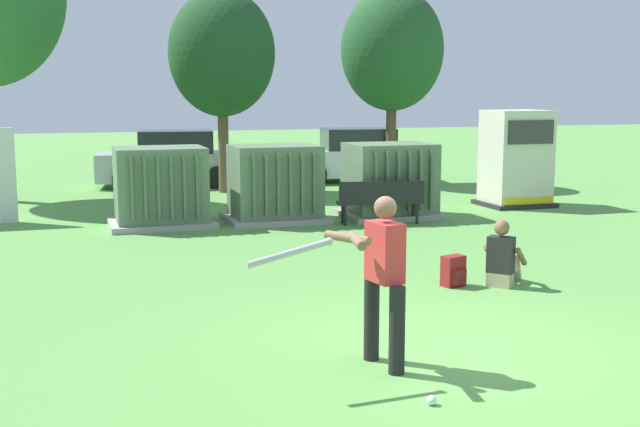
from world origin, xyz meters
The scene contains 14 objects.
ground_plane centered at (0.00, 0.00, 0.00)m, with size 96.00×96.00×0.00m, color #5B9947.
transformer_west centered at (-1.98, 9.13, 0.79)m, with size 2.10×1.70×1.62m.
transformer_mid_west centered at (0.42, 9.02, 0.79)m, with size 2.10×1.70×1.62m.
transformer_mid_east centered at (2.97, 8.82, 0.79)m, with size 2.10×1.70×1.62m.
generator_enclosure centered at (6.53, 9.49, 1.14)m, with size 1.60×1.40×2.30m.
park_bench centered at (2.40, 7.92, 0.54)m, with size 1.84×0.68×0.92m.
batter centered at (-0.92, -0.23, 0.98)m, with size 1.62×0.74×1.74m.
sports_ball centered at (-0.85, -1.30, 0.04)m, with size 0.09×0.09×0.09m, color white.
seated_spectator centered at (2.07, 2.46, 0.38)m, with size 0.75×0.73×0.96m.
backpack centered at (1.37, 2.61, 0.21)m, with size 0.36×0.32×0.44m.
tree_center_left centered at (0.32, 14.19, 3.74)m, with size 2.85×2.85×5.45m.
tree_center_right centered at (5.42, 14.60, 3.92)m, with size 2.99×2.99×5.72m.
parked_car_leftmost centered at (-0.81, 16.12, 0.75)m, with size 4.39×2.35×1.62m.
parked_car_left_of_center centered at (4.68, 15.71, 0.75)m, with size 4.39×2.35×1.62m.
Camera 1 is at (-3.87, -7.49, 2.77)m, focal length 45.28 mm.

